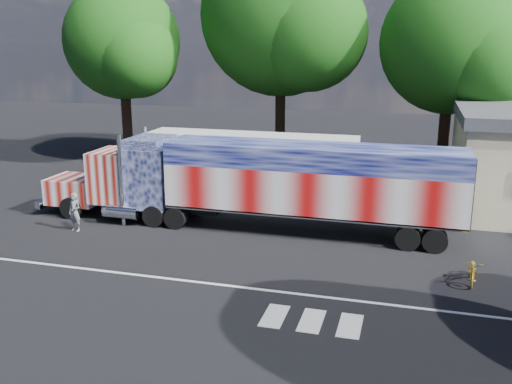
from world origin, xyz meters
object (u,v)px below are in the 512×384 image
(coach_bus, at_px, (251,164))
(tree_ne_a, at_px, (454,44))
(tree_n_mid, at_px, (284,15))
(bicycle, at_px, (473,270))
(tree_nw_a, at_px, (124,42))
(semi_truck, at_px, (258,182))
(woman, at_px, (75,212))

(coach_bus, bearing_deg, tree_ne_a, 35.65)
(tree_n_mid, distance_m, tree_ne_a, 11.31)
(bicycle, distance_m, tree_nw_a, 28.15)
(semi_truck, distance_m, tree_nw_a, 18.50)
(bicycle, bearing_deg, tree_n_mid, 126.31)
(semi_truck, xyz_separation_m, bicycle, (9.14, -3.89, -1.79))
(semi_truck, relative_size, tree_nw_a, 1.64)
(tree_nw_a, bearing_deg, tree_ne_a, 4.12)
(bicycle, bearing_deg, tree_ne_a, 96.36)
(woman, distance_m, tree_ne_a, 24.32)
(woman, bearing_deg, tree_n_mid, 86.56)
(woman, height_order, bicycle, woman)
(coach_bus, relative_size, woman, 6.63)
(woman, distance_m, bicycle, 17.21)
(semi_truck, distance_m, coach_bus, 6.04)
(coach_bus, bearing_deg, semi_truck, -70.39)
(tree_ne_a, bearing_deg, semi_truck, -123.06)
(tree_ne_a, xyz_separation_m, tree_nw_a, (-21.52, -1.55, 0.11))
(tree_ne_a, height_order, tree_nw_a, tree_ne_a)
(coach_bus, relative_size, bicycle, 6.84)
(semi_truck, xyz_separation_m, woman, (-8.02, -2.64, -1.35))
(tree_nw_a, bearing_deg, coach_bus, -29.64)
(tree_n_mid, bearing_deg, woman, -107.90)
(woman, xyz_separation_m, tree_nw_a, (-4.79, 14.46, 7.54))
(coach_bus, distance_m, tree_ne_a, 14.73)
(woman, height_order, tree_n_mid, tree_n_mid)
(tree_n_mid, bearing_deg, coach_bus, -88.00)
(coach_bus, height_order, woman, coach_bus)
(tree_ne_a, relative_size, tree_nw_a, 1.02)
(semi_truck, relative_size, tree_ne_a, 1.61)
(tree_nw_a, bearing_deg, woman, -71.67)
(semi_truck, relative_size, coach_bus, 1.72)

